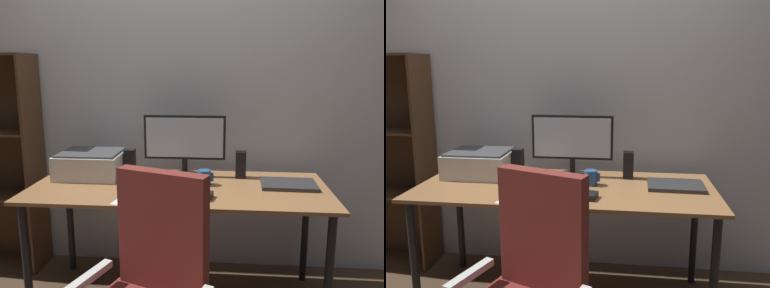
% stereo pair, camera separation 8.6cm
% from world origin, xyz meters
% --- Properties ---
extents(back_wall, '(6.40, 0.10, 2.60)m').
position_xyz_m(back_wall, '(0.00, 0.53, 1.30)').
color(back_wall, silver).
rests_on(back_wall, ground).
extents(desk, '(1.74, 0.72, 0.74)m').
position_xyz_m(desk, '(0.00, 0.00, 0.66)').
color(desk, olive).
rests_on(desk, ground).
extents(monitor, '(0.52, 0.20, 0.39)m').
position_xyz_m(monitor, '(0.01, 0.22, 0.97)').
color(monitor, black).
rests_on(monitor, desk).
extents(keyboard, '(0.29, 0.11, 0.02)m').
position_xyz_m(keyboard, '(-0.02, -0.20, 0.75)').
color(keyboard, black).
rests_on(keyboard, desk).
extents(mouse, '(0.08, 0.11, 0.03)m').
position_xyz_m(mouse, '(0.17, -0.21, 0.76)').
color(mouse, black).
rests_on(mouse, desk).
extents(coffee_mug, '(0.09, 0.08, 0.09)m').
position_xyz_m(coffee_mug, '(0.15, 0.04, 0.79)').
color(coffee_mug, '#285193').
rests_on(coffee_mug, desk).
extents(laptop, '(0.33, 0.24, 0.02)m').
position_xyz_m(laptop, '(0.64, 0.05, 0.75)').
color(laptop, '#2D2D30').
rests_on(laptop, desk).
extents(speaker_left, '(0.06, 0.07, 0.17)m').
position_xyz_m(speaker_left, '(-0.34, 0.21, 0.82)').
color(speaker_left, black).
rests_on(speaker_left, desk).
extents(speaker_right, '(0.06, 0.07, 0.17)m').
position_xyz_m(speaker_right, '(0.37, 0.21, 0.82)').
color(speaker_right, black).
rests_on(speaker_right, desk).
extents(printer, '(0.40, 0.34, 0.16)m').
position_xyz_m(printer, '(-0.58, 0.16, 0.82)').
color(printer, silver).
rests_on(printer, desk).
extents(paper_sheet, '(0.26, 0.33, 0.00)m').
position_xyz_m(paper_sheet, '(-0.18, -0.22, 0.74)').
color(paper_sheet, white).
rests_on(paper_sheet, desk).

